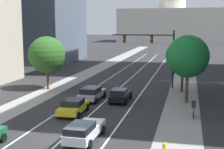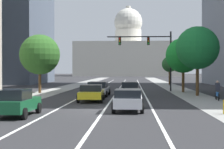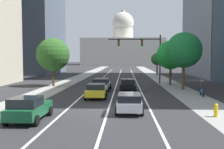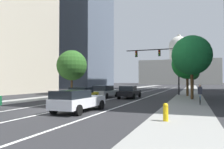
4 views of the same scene
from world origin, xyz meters
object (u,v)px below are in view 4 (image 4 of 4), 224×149
at_px(car_yellow, 81,94).
at_px(cyclist, 200,94).
at_px(fire_hydrant, 166,112).
at_px(street_tree_far_right, 192,55).
at_px(car_silver, 104,91).
at_px(street_tree_near_left, 72,65).
at_px(traffic_signal_mast, 162,59).
at_px(street_tree_mid_right, 187,64).
at_px(street_tree_near_right, 193,74).
at_px(capitol_building, 179,69).
at_px(car_white, 77,100).
at_px(car_black, 129,92).

height_order(car_yellow, cyclist, cyclist).
xyz_separation_m(fire_hydrant, street_tree_far_right, (1.17, 14.80, 4.42)).
bearing_deg(car_silver, street_tree_near_left, 59.33).
bearing_deg(street_tree_near_left, traffic_signal_mast, 18.41).
bearing_deg(fire_hydrant, street_tree_mid_right, 88.44).
relative_size(fire_hydrant, street_tree_near_right, 0.18).
relative_size(capitol_building, street_tree_near_left, 7.19).
bearing_deg(cyclist, car_silver, 71.13).
distance_m(car_silver, street_tree_far_right, 10.93).
height_order(car_yellow, traffic_signal_mast, traffic_signal_mast).
bearing_deg(fire_hydrant, street_tree_near_left, 131.59).
distance_m(car_yellow, street_tree_mid_right, 16.10).
distance_m(car_white, street_tree_near_left, 20.00).
xyz_separation_m(street_tree_mid_right, street_tree_near_right, (0.71, 21.15, -0.69)).
height_order(car_white, car_silver, car_silver).
distance_m(capitol_building, street_tree_far_right, 125.76).
relative_size(street_tree_mid_right, street_tree_near_right, 1.26).
xyz_separation_m(fire_hydrant, street_tree_near_right, (1.26, 41.50, 3.21)).
relative_size(capitol_building, car_silver, 10.14).
height_order(street_tree_mid_right, street_tree_near_right, street_tree_mid_right).
height_order(cyclist, street_tree_mid_right, street_tree_mid_right).
distance_m(street_tree_near_left, street_tree_far_right, 17.56).
height_order(traffic_signal_mast, street_tree_mid_right, traffic_signal_mast).
distance_m(car_white, fire_hydrant, 5.90).
xyz_separation_m(capitol_building, street_tree_near_right, (8.57, -98.68, -6.18)).
distance_m(car_silver, street_tree_near_right, 29.81).
distance_m(cyclist, street_tree_far_right, 6.83).
xyz_separation_m(car_yellow, car_black, (3.17, 5.82, 0.02)).
bearing_deg(street_tree_far_right, car_yellow, -145.25).
distance_m(car_white, traffic_signal_mast, 21.68).
distance_m(street_tree_near_right, street_tree_far_right, 26.72).
height_order(car_black, fire_hydrant, car_black).
bearing_deg(street_tree_near_left, car_black, -23.31).
height_order(car_white, street_tree_far_right, street_tree_far_right).
distance_m(car_yellow, car_silver, 5.80).
bearing_deg(car_yellow, cyclist, -84.08).
height_order(capitol_building, car_yellow, capitol_building).
distance_m(car_black, traffic_signal_mast, 10.22).
bearing_deg(car_silver, traffic_signal_mast, -32.03).
relative_size(cyclist, street_tree_far_right, 0.24).
bearing_deg(car_black, car_white, 179.39).
distance_m(capitol_building, car_black, 126.86).
height_order(car_yellow, street_tree_near_right, street_tree_near_right).
distance_m(car_yellow, street_tree_near_left, 13.08).
bearing_deg(traffic_signal_mast, street_tree_near_left, -161.59).
xyz_separation_m(capitol_building, car_white, (1.58, -138.78, -9.10)).
distance_m(street_tree_mid_right, street_tree_near_left, 16.78).
xyz_separation_m(car_black, street_tree_far_right, (6.89, 1.15, 4.14)).
bearing_deg(street_tree_near_left, street_tree_mid_right, 7.68).
bearing_deg(street_tree_far_right, street_tree_near_right, 89.80).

